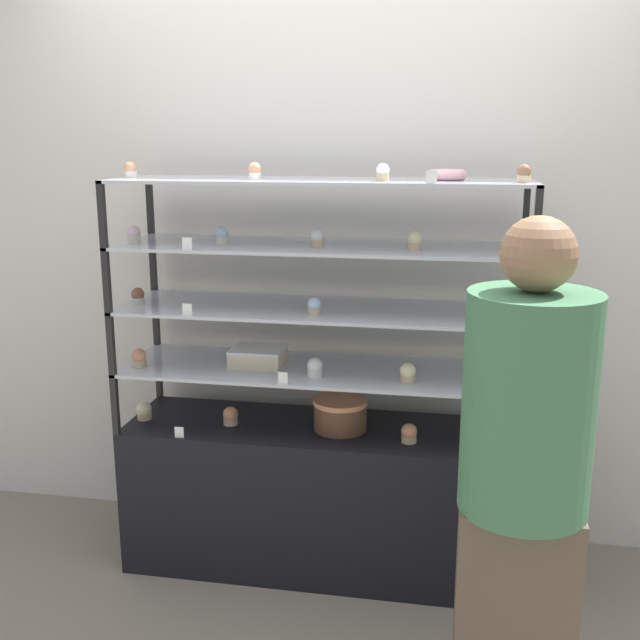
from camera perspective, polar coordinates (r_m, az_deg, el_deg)
The scene contains 36 objects.
ground_plane at distance 3.31m, azimuth 0.00°, elevation -17.88°, with size 20.00×20.00×0.00m, color gray.
back_wall at distance 3.23m, azimuth 1.20°, elevation 5.93°, with size 8.00×0.05×2.60m.
display_base at distance 3.17m, azimuth 0.00°, elevation -13.21°, with size 1.56×0.47×0.61m.
display_riser_lower at distance 2.96m, azimuth 0.00°, elevation -3.94°, with size 1.56×0.47×0.25m.
display_riser_middle at distance 2.90m, azimuth 0.00°, elevation 0.69°, with size 1.56×0.47×0.25m.
display_riser_upper at distance 2.85m, azimuth 0.00°, elevation 5.49°, with size 1.56×0.47×0.25m.
display_riser_top at distance 2.83m, azimuth 0.00°, elevation 10.42°, with size 1.56×0.47×0.25m.
layer_cake_centerpiece at distance 2.99m, azimuth 1.55°, elevation -7.17°, with size 0.22×0.22×0.13m.
sheet_cake_frosted at distance 3.01m, azimuth -4.74°, elevation -2.76°, with size 0.21×0.17×0.07m.
cupcake_0 at distance 3.19m, azimuth -13.24°, elevation -6.77°, with size 0.06×0.06×0.07m.
cupcake_1 at distance 3.07m, azimuth -6.83°, elevation -7.28°, with size 0.06×0.06×0.07m.
cupcake_2 at distance 2.90m, azimuth 6.80°, elevation -8.59°, with size 0.06×0.06×0.07m.
cupcake_3 at distance 2.91m, azimuth 13.94°, elevation -8.86°, with size 0.06×0.06×0.07m.
price_tag_0 at distance 2.97m, azimuth -10.68°, elevation -8.41°, with size 0.04×0.00×0.04m.
cupcake_4 at distance 3.06m, azimuth -13.63°, elevation -2.84°, with size 0.06×0.06×0.07m.
cupcake_5 at distance 2.85m, azimuth -0.37°, elevation -3.66°, with size 0.06×0.06×0.07m.
cupcake_6 at distance 2.80m, azimuth 6.70°, elevation -4.03°, with size 0.06×0.06×0.07m.
cupcake_7 at distance 2.81m, azimuth 14.17°, elevation -4.35°, with size 0.06×0.06×0.07m.
price_tag_1 at distance 2.77m, azimuth -2.84°, elevation -4.43°, with size 0.04×0.00×0.04m.
cupcake_8 at distance 3.05m, azimuth -13.71°, elevation 1.78°, with size 0.05×0.05×0.07m.
cupcake_9 at distance 2.78m, azimuth -0.33°, elevation 1.05°, with size 0.05×0.05×0.07m.
cupcake_10 at distance 2.80m, azimuth 14.65°, elevation 0.72°, with size 0.05×0.05×0.07m.
price_tag_2 at distance 2.81m, azimuth -10.08°, elevation 0.80°, with size 0.04×0.00×0.04m.
cupcake_11 at distance 3.00m, azimuth -13.99°, elevation 6.35°, with size 0.05×0.05×0.07m.
cupcake_12 at distance 2.90m, azimuth -7.48°, elevation 6.40°, with size 0.05×0.05×0.07m.
cupcake_13 at distance 2.79m, azimuth -0.28°, elevation 6.25°, with size 0.05×0.05×0.07m.
cupcake_14 at distance 2.74m, azimuth 7.24°, elevation 6.00°, with size 0.05×0.05×0.07m.
cupcake_15 at distance 2.70m, azimuth 14.69°, elevation 5.57°, with size 0.05×0.05×0.07m.
price_tag_3 at distance 2.76m, azimuth -10.09°, elevation 5.75°, with size 0.04×0.00×0.04m.
cupcake_16 at distance 3.00m, azimuth -14.24°, elevation 11.02°, with size 0.05×0.05×0.06m.
cupcake_17 at distance 2.82m, azimuth -5.00°, elevation 11.24°, with size 0.05×0.05×0.06m.
cupcake_18 at distance 2.70m, azimuth 4.81°, elevation 11.14°, with size 0.05×0.05×0.06m.
cupcake_19 at distance 2.68m, azimuth 15.29°, elevation 10.70°, with size 0.05×0.05×0.06m.
price_tag_4 at distance 2.57m, azimuth 8.50°, elevation 10.73°, with size 0.04×0.00×0.04m.
donut_glazed at distance 2.81m, azimuth 9.64°, elevation 10.86°, with size 0.14×0.14×0.04m.
customer_figure at distance 2.21m, azimuth 15.24°, elevation -11.13°, with size 0.36×0.36×1.54m.
Camera 1 is at (0.50, -2.78, 1.73)m, focal length 42.00 mm.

